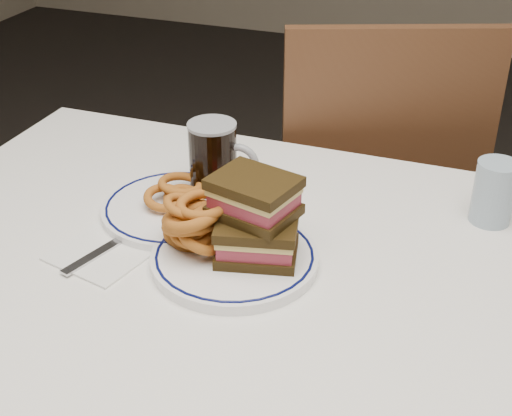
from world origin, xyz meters
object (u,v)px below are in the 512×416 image
(beer_mug, at_px, (215,160))
(far_plate, at_px, (176,208))
(reuben_sandwich, at_px, (256,218))
(chair_far, at_px, (371,193))
(main_plate, at_px, (235,258))

(beer_mug, bearing_deg, far_plate, -117.24)
(reuben_sandwich, relative_size, beer_mug, 1.06)
(chair_far, relative_size, beer_mug, 7.00)
(reuben_sandwich, bearing_deg, chair_far, 85.66)
(main_plate, distance_m, beer_mug, 0.22)
(chair_far, relative_size, reuben_sandwich, 6.59)
(reuben_sandwich, bearing_deg, beer_mug, 129.56)
(reuben_sandwich, xyz_separation_m, beer_mug, (-0.14, 0.16, -0.01))
(main_plate, relative_size, reuben_sandwich, 1.72)
(chair_far, bearing_deg, beer_mug, -110.29)
(beer_mug, xyz_separation_m, far_plate, (-0.04, -0.08, -0.06))
(far_plate, bearing_deg, reuben_sandwich, -26.34)
(main_plate, xyz_separation_m, reuben_sandwich, (0.03, 0.01, 0.07))
(main_plate, bearing_deg, chair_far, 83.40)
(reuben_sandwich, distance_m, far_plate, 0.21)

